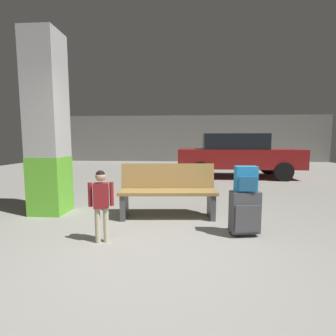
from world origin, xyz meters
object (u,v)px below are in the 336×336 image
structural_pillar (47,126)px  parked_car_near (236,154)px  bench (168,191)px  backpack_bright (246,179)px  child (101,198)px  suitcase (245,212)px

structural_pillar → parked_car_near: 6.33m
bench → parked_car_near: size_ratio=0.39×
backpack_bright → parked_car_near: size_ratio=0.08×
parked_car_near → child: bearing=-115.6°
structural_pillar → backpack_bright: (3.18, -0.87, -0.76)m
suitcase → child: child is taller
backpack_bright → suitcase: bearing=37.4°
parked_car_near → backpack_bright: bearing=-100.1°
structural_pillar → bench: size_ratio=1.89×
bench → backpack_bright: size_ratio=4.81×
suitcase → child: size_ratio=0.66×
backpack_bright → parked_car_near: parked_car_near is taller
backpack_bright → parked_car_near: bearing=79.9°
structural_pillar → parked_car_near: structural_pillar is taller
structural_pillar → backpack_bright: size_ratio=9.09×
child → parked_car_near: parked_car_near is taller
structural_pillar → bench: (2.09, -0.10, -1.09)m
backpack_bright → child: bearing=-169.3°
suitcase → backpack_bright: size_ratio=1.78×
bench → suitcase: bearing=-35.1°
bench → structural_pillar: bearing=177.3°
parked_car_near → bench: bearing=-113.5°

